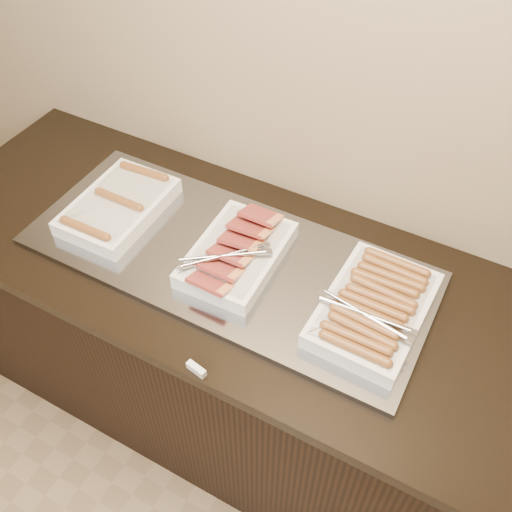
{
  "coord_description": "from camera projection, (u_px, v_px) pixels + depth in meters",
  "views": [
    {
      "loc": [
        0.58,
        1.18,
        2.15
      ],
      "look_at": [
        0.07,
        2.13,
        0.97
      ],
      "focal_mm": 40.0,
      "sensor_mm": 36.0,
      "label": 1
    }
  ],
  "objects": [
    {
      "name": "dish_left",
      "position": [
        119.0,
        206.0,
        1.77
      ],
      "size": [
        0.24,
        0.36,
        0.07
      ],
      "rotation": [
        0.0,
        0.0,
        0.01
      ],
      "color": "white",
      "rests_on": "warming_tray"
    },
    {
      "name": "dish_center",
      "position": [
        236.0,
        254.0,
        1.63
      ],
      "size": [
        0.25,
        0.37,
        0.09
      ],
      "rotation": [
        0.0,
        0.0,
        0.03
      ],
      "color": "white",
      "rests_on": "warming_tray"
    },
    {
      "name": "counter",
      "position": [
        239.0,
        349.0,
        2.0
      ],
      "size": [
        2.06,
        0.76,
        0.9
      ],
      "color": "black",
      "rests_on": "ground"
    },
    {
      "name": "label_holder",
      "position": [
        196.0,
        369.0,
        1.42
      ],
      "size": [
        0.06,
        0.03,
        0.02
      ],
      "primitive_type": "cube",
      "rotation": [
        0.0,
        0.0,
        -0.17
      ],
      "color": "white",
      "rests_on": "counter"
    },
    {
      "name": "dish_right",
      "position": [
        374.0,
        308.0,
        1.49
      ],
      "size": [
        0.27,
        0.39,
        0.08
      ],
      "rotation": [
        0.0,
        0.0,
        -0.03
      ],
      "color": "white",
      "rests_on": "warming_tray"
    },
    {
      "name": "warming_tray",
      "position": [
        227.0,
        258.0,
        1.67
      ],
      "size": [
        1.2,
        0.5,
        0.02
      ],
      "primitive_type": "cube",
      "color": "gray",
      "rests_on": "counter"
    }
  ]
}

